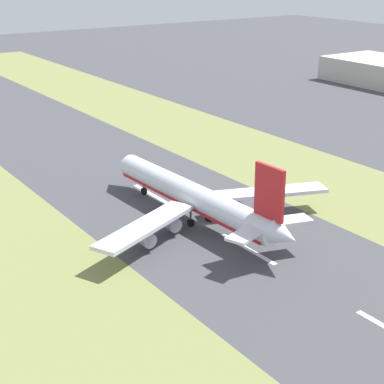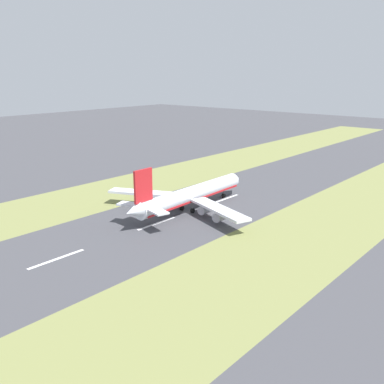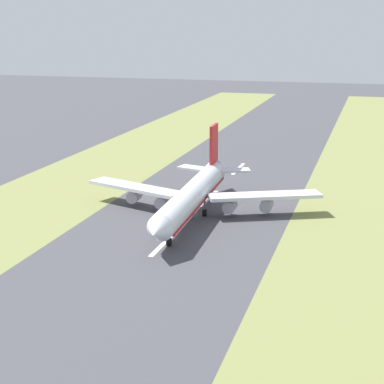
% 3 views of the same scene
% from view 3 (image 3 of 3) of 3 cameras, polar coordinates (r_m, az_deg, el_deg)
% --- Properties ---
extents(ground_plane, '(800.00, 800.00, 0.00)m').
position_cam_3_polar(ground_plane, '(166.84, 0.07, -1.99)').
color(ground_plane, '#424247').
extents(grass_median_west, '(40.00, 600.00, 0.01)m').
position_cam_3_polar(grass_median_west, '(160.89, 15.69, -3.20)').
color(grass_median_west, olive).
rests_on(grass_median_west, ground).
extents(grass_median_east, '(40.00, 600.00, 0.01)m').
position_cam_3_polar(grass_median_east, '(183.95, -13.53, -0.82)').
color(grass_median_east, olive).
rests_on(grass_median_east, ground).
extents(centreline_dash_near, '(1.20, 18.00, 0.01)m').
position_cam_3_polar(centreline_dash_near, '(219.75, 4.13, 2.07)').
color(centreline_dash_near, silver).
rests_on(centreline_dash_near, ground).
extents(centreline_dash_mid, '(1.20, 18.00, 0.01)m').
position_cam_3_polar(centreline_dash_mid, '(181.94, 1.49, -0.57)').
color(centreline_dash_mid, silver).
rests_on(centreline_dash_mid, ground).
extents(centreline_dash_far, '(1.20, 18.00, 0.01)m').
position_cam_3_polar(centreline_dash_far, '(145.31, -2.53, -4.57)').
color(centreline_dash_far, silver).
rests_on(centreline_dash_far, ground).
extents(airplane_main_jet, '(64.09, 67.16, 20.20)m').
position_cam_3_polar(airplane_main_jet, '(163.32, 0.16, -0.17)').
color(airplane_main_jet, silver).
rests_on(airplane_main_jet, ground).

